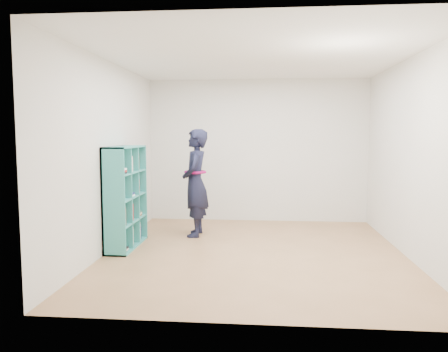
{
  "coord_description": "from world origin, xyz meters",
  "views": [
    {
      "loc": [
        0.11,
        -5.82,
        1.61
      ],
      "look_at": [
        -0.44,
        0.3,
        1.02
      ],
      "focal_mm": 35.0,
      "sensor_mm": 36.0,
      "label": 1
    }
  ],
  "objects": [
    {
      "name": "floor",
      "position": [
        0.0,
        0.0,
        0.0
      ],
      "size": [
        4.5,
        4.5,
        0.0
      ],
      "primitive_type": "plane",
      "color": "olive",
      "rests_on": "ground"
    },
    {
      "name": "ceiling",
      "position": [
        0.0,
        0.0,
        2.6
      ],
      "size": [
        4.5,
        4.5,
        0.0
      ],
      "primitive_type": "plane",
      "color": "white",
      "rests_on": "wall_back"
    },
    {
      "name": "wall_left",
      "position": [
        -2.0,
        0.0,
        1.3
      ],
      "size": [
        0.02,
        4.5,
        2.6
      ],
      "primitive_type": "cube",
      "color": "silver",
      "rests_on": "floor"
    },
    {
      "name": "wall_right",
      "position": [
        2.0,
        0.0,
        1.3
      ],
      "size": [
        0.02,
        4.5,
        2.6
      ],
      "primitive_type": "cube",
      "color": "silver",
      "rests_on": "floor"
    },
    {
      "name": "wall_back",
      "position": [
        0.0,
        2.25,
        1.3
      ],
      "size": [
        4.0,
        0.02,
        2.6
      ],
      "primitive_type": "cube",
      "color": "silver",
      "rests_on": "floor"
    },
    {
      "name": "wall_front",
      "position": [
        0.0,
        -2.25,
        1.3
      ],
      "size": [
        4.0,
        0.02,
        2.6
      ],
      "primitive_type": "cube",
      "color": "silver",
      "rests_on": "floor"
    },
    {
      "name": "bookshelf",
      "position": [
        -1.86,
        0.16,
        0.7
      ],
      "size": [
        0.31,
        1.08,
        1.44
      ],
      "color": "teal",
      "rests_on": "floor"
    },
    {
      "name": "person",
      "position": [
        -0.95,
        0.94,
        0.85
      ],
      "size": [
        0.43,
        0.63,
        1.69
      ],
      "rotation": [
        0.0,
        0.0,
        -1.53
      ],
      "color": "black",
      "rests_on": "floor"
    },
    {
      "name": "smartphone",
      "position": [
        -1.11,
        1.03,
        0.96
      ],
      "size": [
        0.01,
        0.1,
        0.14
      ],
      "rotation": [
        0.31,
        0.0,
        0.04
      ],
      "color": "silver",
      "rests_on": "person"
    }
  ]
}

